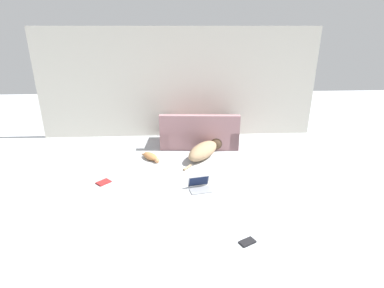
{
  "coord_description": "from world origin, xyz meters",
  "views": [
    {
      "loc": [
        -0.08,
        -2.27,
        2.5
      ],
      "look_at": [
        0.18,
        2.31,
        0.71
      ],
      "focal_mm": 28.0,
      "sensor_mm": 36.0,
      "label": 1
    }
  ],
  "objects_px": {
    "laptop_open": "(199,185)",
    "book_red": "(104,182)",
    "couch": "(199,134)",
    "cat": "(151,157)",
    "book_black": "(247,242)",
    "dog": "(206,149)"
  },
  "relations": [
    {
      "from": "book_red",
      "to": "cat",
      "type": "bearing_deg",
      "value": 51.82
    },
    {
      "from": "book_black",
      "to": "couch",
      "type": "bearing_deg",
      "value": 95.59
    },
    {
      "from": "laptop_open",
      "to": "book_red",
      "type": "xyz_separation_m",
      "value": [
        -1.64,
        0.29,
        -0.06
      ]
    },
    {
      "from": "couch",
      "to": "book_black",
      "type": "relative_size",
      "value": 7.64
    },
    {
      "from": "laptop_open",
      "to": "book_black",
      "type": "height_order",
      "value": "laptop_open"
    },
    {
      "from": "couch",
      "to": "book_black",
      "type": "bearing_deg",
      "value": 99.91
    },
    {
      "from": "laptop_open",
      "to": "book_black",
      "type": "distance_m",
      "value": 1.46
    },
    {
      "from": "dog",
      "to": "laptop_open",
      "type": "xyz_separation_m",
      "value": [
        -0.24,
        -1.35,
        -0.09
      ]
    },
    {
      "from": "couch",
      "to": "book_red",
      "type": "distance_m",
      "value": 2.51
    },
    {
      "from": "book_red",
      "to": "book_black",
      "type": "bearing_deg",
      "value": -38.06
    },
    {
      "from": "laptop_open",
      "to": "book_red",
      "type": "height_order",
      "value": "laptop_open"
    },
    {
      "from": "cat",
      "to": "book_red",
      "type": "bearing_deg",
      "value": -75.42
    },
    {
      "from": "couch",
      "to": "cat",
      "type": "height_order",
      "value": "couch"
    },
    {
      "from": "couch",
      "to": "cat",
      "type": "relative_size",
      "value": 3.39
    },
    {
      "from": "book_red",
      "to": "laptop_open",
      "type": "bearing_deg",
      "value": -10.04
    },
    {
      "from": "laptop_open",
      "to": "book_red",
      "type": "distance_m",
      "value": 1.66
    },
    {
      "from": "couch",
      "to": "dog",
      "type": "height_order",
      "value": "couch"
    },
    {
      "from": "cat",
      "to": "laptop_open",
      "type": "height_order",
      "value": "laptop_open"
    },
    {
      "from": "book_black",
      "to": "book_red",
      "type": "relative_size",
      "value": 0.85
    },
    {
      "from": "cat",
      "to": "laptop_open",
      "type": "distance_m",
      "value": 1.53
    },
    {
      "from": "cat",
      "to": "book_black",
      "type": "relative_size",
      "value": 2.25
    },
    {
      "from": "couch",
      "to": "book_red",
      "type": "bearing_deg",
      "value": 48.33
    }
  ]
}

